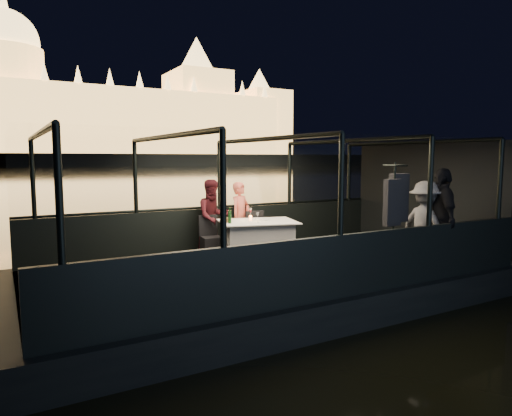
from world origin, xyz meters
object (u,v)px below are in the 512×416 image
chair_port_right (259,232)px  passenger_dark (441,222)px  passenger_stripe (426,222)px  wine_bottle (230,215)px  coat_stand (393,224)px  dining_table_central (258,241)px  person_man_maroon (213,218)px  person_woman_coral (241,216)px  chair_port_left (212,235)px

chair_port_right → passenger_dark: passenger_dark is taller
passenger_stripe → wine_bottle: 3.51m
coat_stand → wine_bottle: bearing=129.0°
dining_table_central → person_man_maroon: (-0.51, 0.95, 0.36)m
person_woman_coral → passenger_stripe: passenger_stripe is taller
chair_port_right → coat_stand: size_ratio=0.46×
chair_port_left → coat_stand: 3.56m
coat_stand → person_woman_coral: (-1.11, 3.21, -0.15)m
dining_table_central → person_woman_coral: person_woman_coral is taller
coat_stand → person_woman_coral: 3.40m
passenger_dark → coat_stand: bearing=-55.8°
passenger_dark → person_man_maroon: bearing=-104.5°
passenger_stripe → coat_stand: bearing=102.6°
coat_stand → person_man_maroon: (-1.74, 3.23, -0.15)m
chair_port_right → dining_table_central: bearing=-117.7°
person_woman_coral → passenger_dark: 3.93m
person_man_maroon → passenger_dark: passenger_dark is taller
person_man_maroon → wine_bottle: (-0.09, -0.96, 0.17)m
chair_port_right → person_man_maroon: person_man_maroon is taller
coat_stand → wine_bottle: size_ratio=6.42×
coat_stand → passenger_dark: (1.18, 0.02, -0.05)m
dining_table_central → passenger_dark: bearing=-43.0°
chair_port_right → person_man_maroon: bearing=155.4°
wine_bottle → person_man_maroon: bearing=84.4°
chair_port_left → wine_bottle: 0.86m
wine_bottle → chair_port_right: bearing=28.9°
chair_port_right → person_woman_coral: size_ratio=0.59×
person_woman_coral → passenger_stripe: size_ratio=0.93×
person_man_maroon → chair_port_left: bearing=-122.3°
chair_port_left → coat_stand: bearing=-50.6°
person_woman_coral → chair_port_right: bearing=-91.1°
chair_port_left → chair_port_right: (0.97, -0.21, 0.00)m
dining_table_central → passenger_dark: passenger_dark is taller
chair_port_right → person_man_maroon: (-0.82, 0.46, 0.30)m
dining_table_central → chair_port_left: size_ratio=1.77×
coat_stand → wine_bottle: 2.91m
passenger_dark → chair_port_left: bearing=-100.8°
chair_port_right → passenger_stripe: (1.94, -2.56, 0.40)m
passenger_stripe → person_woman_coral: bearing=36.2°
dining_table_central → person_man_maroon: size_ratio=0.94×
person_woman_coral → chair_port_left: bearing=171.5°
passenger_stripe → chair_port_left: bearing=47.1°
dining_table_central → passenger_stripe: passenger_stripe is taller
person_man_maroon → passenger_stripe: 4.08m
dining_table_central → chair_port_right: size_ratio=1.67×
chair_port_right → passenger_dark: bearing=-48.2°
person_man_maroon → passenger_stripe: passenger_stripe is taller
wine_bottle → dining_table_central: bearing=0.5°
dining_table_central → chair_port_left: (-0.66, 0.71, 0.06)m
person_woman_coral → passenger_dark: size_ratio=0.81×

